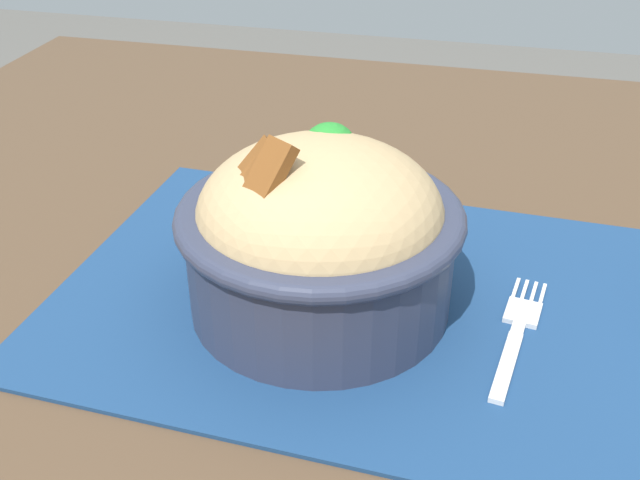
{
  "coord_description": "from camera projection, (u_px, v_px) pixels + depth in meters",
  "views": [
    {
      "loc": [
        0.06,
        -0.43,
        1.03
      ],
      "look_at": [
        -0.04,
        -0.03,
        0.78
      ],
      "focal_mm": 42.54,
      "sensor_mm": 36.0,
      "label": 1
    }
  ],
  "objects": [
    {
      "name": "fork",
      "position": [
        517.0,
        330.0,
        0.48
      ],
      "size": [
        0.03,
        0.13,
        0.0
      ],
      "color": "silver",
      "rests_on": "placemat"
    },
    {
      "name": "table",
      "position": [
        381.0,
        367.0,
        0.57
      ],
      "size": [
        1.07,
        0.97,
        0.72
      ],
      "color": "#4C3826",
      "rests_on": "ground_plane"
    },
    {
      "name": "placemat",
      "position": [
        388.0,
        302.0,
        0.51
      ],
      "size": [
        0.46,
        0.31,
        0.0
      ],
      "primitive_type": "cube",
      "rotation": [
        0.0,
        0.0,
        -0.04
      ],
      "color": "navy",
      "rests_on": "table"
    },
    {
      "name": "bowl",
      "position": [
        320.0,
        232.0,
        0.48
      ],
      "size": [
        0.19,
        0.19,
        0.13
      ],
      "color": "#2D3347",
      "rests_on": "placemat"
    }
  ]
}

